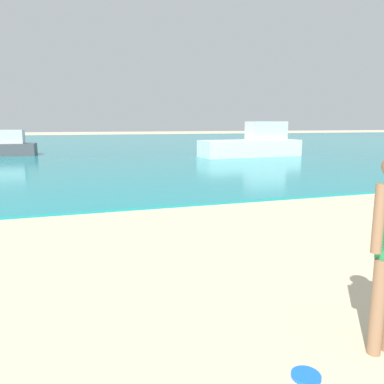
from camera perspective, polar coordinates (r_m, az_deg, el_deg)
The scene contains 3 objects.
water at distance 38.24m, azimuth -15.66°, elevation 7.05°, with size 160.00×60.00×0.06m, color teal.
frisbee at distance 3.29m, azimuth 16.79°, elevation -24.99°, with size 0.22×0.22×0.03m, color blue.
boat_near at distance 22.13m, azimuth 9.22°, elevation 7.11°, with size 5.88×2.15×1.97m.
Camera 1 is at (-1.67, 5.11, 1.89)m, focal length 35.42 mm.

